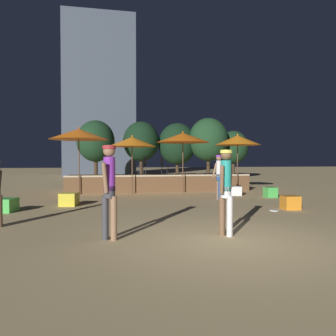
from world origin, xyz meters
name	(u,v)px	position (x,y,z in m)	size (l,w,h in m)	color
ground_plane	(231,241)	(0.00, 0.00, 0.00)	(120.00, 120.00, 0.00)	tan
wooden_deck	(157,182)	(0.29, 11.04, 0.39)	(9.16, 2.91, 0.86)	brown
patio_umbrella_0	(79,134)	(-3.57, 9.49, 2.76)	(2.69, 2.69, 3.09)	brown
patio_umbrella_1	(183,138)	(1.29, 9.32, 2.65)	(2.57, 2.57, 2.96)	brown
patio_umbrella_2	(238,140)	(4.15, 9.46, 2.57)	(2.29, 2.29, 2.90)	brown
patio_umbrella_3	(132,142)	(-1.15, 9.33, 2.43)	(2.27, 2.27, 2.74)	brown
cube_seat_0	(290,202)	(3.45, 3.54, 0.22)	(0.54, 0.54, 0.44)	orange
cube_seat_1	(5,205)	(-5.43, 4.73, 0.21)	(0.74, 0.74, 0.42)	#4CC651
cube_seat_2	(270,192)	(4.49, 6.75, 0.21)	(0.46, 0.46, 0.43)	#4CC651
cube_seat_3	(236,191)	(3.37, 7.79, 0.20)	(0.69, 0.69, 0.40)	white
cube_seat_4	(69,199)	(-3.64, 5.75, 0.22)	(0.68, 0.68, 0.44)	yellow
person_1	(219,174)	(2.03, 6.33, 1.02)	(0.56, 0.30, 1.79)	#2D4C7F
person_2	(109,185)	(-2.34, 0.57, 1.10)	(0.31, 0.49, 1.90)	#3F3F47
person_3	(226,186)	(0.06, 0.46, 1.04)	(0.41, 0.37, 1.82)	white
bistro_chair_0	(163,163)	(0.61, 10.90, 1.40)	(0.45, 0.45, 0.90)	#2D3338
bistro_chair_1	(211,163)	(3.25, 11.01, 1.40)	(0.44, 0.43, 0.90)	#2D3338
bistro_chair_2	(144,163)	(-0.45, 10.72, 1.40)	(0.42, 0.42, 0.90)	#2D3338
frisbee_disc	(274,210)	(2.74, 3.30, 0.02)	(0.27, 0.27, 0.03)	white
background_tree_0	(141,142)	(0.56, 20.79, 3.08)	(2.95, 2.95, 4.71)	#3D2B1C
background_tree_1	(233,147)	(8.48, 20.54, 2.65)	(2.56, 2.56, 4.07)	#3D2B1C
background_tree_2	(96,141)	(-3.04, 18.77, 2.95)	(2.78, 2.78, 4.50)	#3D2B1C
background_tree_3	(177,144)	(3.59, 20.74, 2.90)	(3.15, 3.15, 4.64)	#3D2B1C
background_tree_4	(208,140)	(5.94, 19.64, 3.23)	(3.20, 3.20, 5.00)	#3D2B1C
distant_building	(100,97)	(-2.84, 26.72, 7.67)	(6.75, 3.86, 15.34)	#4C5666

